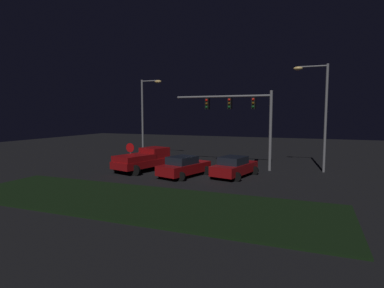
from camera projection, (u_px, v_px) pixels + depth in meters
name	position (u px, v px, depth m)	size (l,w,h in m)	color
ground_plane	(199.00, 172.00, 25.13)	(80.00, 80.00, 0.00)	black
grass_median	(137.00, 201.00, 16.39)	(20.86, 6.19, 0.10)	black
pickup_truck	(146.00, 158.00, 25.64)	(3.85, 5.74, 1.80)	maroon
car_sedan	(184.00, 166.00, 23.16)	(3.24, 4.73, 1.51)	maroon
car_sedan_far	(234.00, 167.00, 23.05)	(3.11, 4.69, 1.51)	maroon
traffic_signal_gantry	(241.00, 111.00, 25.99)	(8.32, 0.56, 6.50)	slate
street_lamp_left	(146.00, 110.00, 32.04)	(2.30, 0.44, 8.11)	slate
street_lamp_right	(319.00, 105.00, 24.58)	(2.63, 0.44, 8.49)	slate
stop_sign	(130.00, 151.00, 25.80)	(0.76, 0.08, 2.23)	slate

